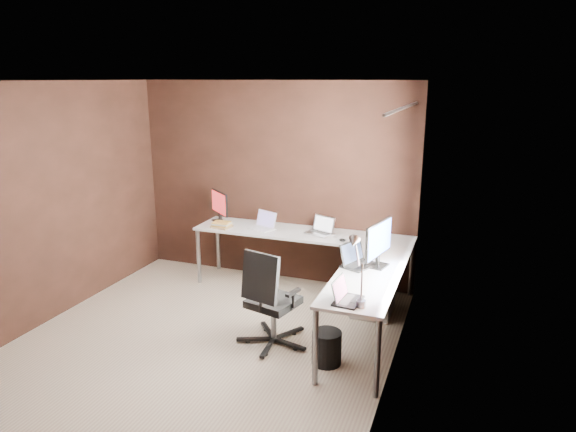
% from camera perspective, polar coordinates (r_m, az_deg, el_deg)
% --- Properties ---
extents(room, '(3.60, 3.60, 2.50)m').
position_cam_1_polar(room, '(4.79, -5.37, -0.05)').
color(room, beige).
rests_on(room, ground).
extents(desk, '(2.65, 2.25, 0.73)m').
position_cam_1_polar(desk, '(5.67, 3.61, -3.94)').
color(desk, white).
rests_on(desk, ground).
extents(drawer_pedestal, '(0.42, 0.50, 0.60)m').
position_cam_1_polar(drawer_pedestal, '(5.78, 9.50, -7.76)').
color(drawer_pedestal, white).
rests_on(drawer_pedestal, ground).
extents(monitor_left, '(0.36, 0.31, 0.40)m').
position_cam_1_polar(monitor_left, '(6.62, -7.62, 1.25)').
color(monitor_left, black).
rests_on(monitor_left, desk).
extents(monitor_right, '(0.18, 0.55, 0.46)m').
position_cam_1_polar(monitor_right, '(5.06, 10.05, -2.79)').
color(monitor_right, black).
rests_on(monitor_right, desk).
extents(laptop_white, '(0.37, 0.33, 0.21)m').
position_cam_1_polar(laptop_white, '(6.31, -2.75, -0.99)').
color(laptop_white, white).
rests_on(laptop_white, desk).
extents(laptop_silver, '(0.37, 0.32, 0.21)m').
position_cam_1_polar(laptop_silver, '(6.11, 3.68, -1.55)').
color(laptop_silver, silver).
rests_on(laptop_silver, desk).
extents(laptop_black_big, '(0.36, 0.41, 0.23)m').
position_cam_1_polar(laptop_black_big, '(5.13, 7.60, -4.89)').
color(laptop_black_big, black).
rests_on(laptop_black_big, desk).
extents(laptop_black_small, '(0.23, 0.30, 0.19)m').
position_cam_1_polar(laptop_black_small, '(4.33, 6.35, -8.85)').
color(laptop_black_small, black).
rests_on(laptop_black_small, desk).
extents(book_stack, '(0.25, 0.21, 0.07)m').
position_cam_1_polar(book_stack, '(6.40, -7.40, -0.98)').
color(book_stack, '#997B52').
rests_on(book_stack, desk).
extents(mouse_left, '(0.09, 0.07, 0.03)m').
position_cam_1_polar(mouse_left, '(6.41, -8.27, -1.14)').
color(mouse_left, black).
rests_on(mouse_left, desk).
extents(mouse_corner, '(0.09, 0.07, 0.03)m').
position_cam_1_polar(mouse_corner, '(5.85, 6.09, -2.67)').
color(mouse_corner, black).
rests_on(mouse_corner, desk).
extents(desk_lamp, '(0.19, 0.22, 0.57)m').
position_cam_1_polar(desk_lamp, '(4.19, 7.58, -5.06)').
color(desk_lamp, slate).
rests_on(desk_lamp, desk).
extents(office_chair, '(0.55, 0.57, 0.98)m').
position_cam_1_polar(office_chair, '(5.06, -1.87, -11.14)').
color(office_chair, black).
rests_on(office_chair, ground).
extents(wastebasket, '(0.28, 0.28, 0.31)m').
position_cam_1_polar(wastebasket, '(4.82, 4.32, -14.37)').
color(wastebasket, black).
rests_on(wastebasket, ground).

